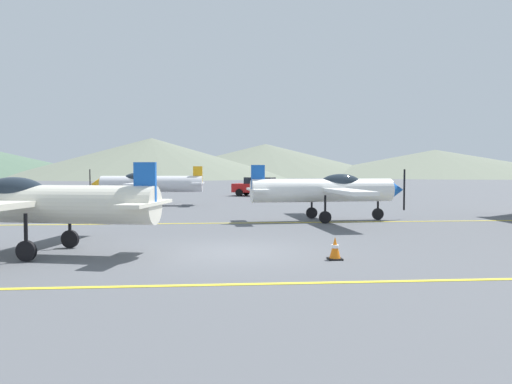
{
  "coord_description": "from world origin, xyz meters",
  "views": [
    {
      "loc": [
        -0.47,
        -13.41,
        2.33
      ],
      "look_at": [
        1.45,
        10.0,
        1.2
      ],
      "focal_mm": 33.56,
      "sensor_mm": 36.0,
      "label": 1
    }
  ],
  "objects_px": {
    "airplane_far": "(148,183)",
    "car_sedan": "(259,186)",
    "traffic_cone_front": "(335,248)",
    "airplane_mid": "(328,189)",
    "airplane_near": "(33,203)"
  },
  "relations": [
    {
      "from": "airplane_far",
      "to": "car_sedan",
      "type": "height_order",
      "value": "airplane_far"
    },
    {
      "from": "airplane_mid",
      "to": "airplane_near",
      "type": "bearing_deg",
      "value": -142.68
    },
    {
      "from": "airplane_far",
      "to": "airplane_near",
      "type": "bearing_deg",
      "value": -91.9
    },
    {
      "from": "car_sedan",
      "to": "traffic_cone_front",
      "type": "xyz_separation_m",
      "value": [
        -0.57,
        -29.13,
        -0.56
      ]
    },
    {
      "from": "airplane_mid",
      "to": "traffic_cone_front",
      "type": "distance_m",
      "value": 9.42
    },
    {
      "from": "airplane_far",
      "to": "traffic_cone_front",
      "type": "height_order",
      "value": "airplane_far"
    },
    {
      "from": "airplane_near",
      "to": "airplane_mid",
      "type": "relative_size",
      "value": 1.0
    },
    {
      "from": "airplane_near",
      "to": "traffic_cone_front",
      "type": "relative_size",
      "value": 14.15
    },
    {
      "from": "airplane_near",
      "to": "traffic_cone_front",
      "type": "distance_m",
      "value": 8.26
    },
    {
      "from": "car_sedan",
      "to": "traffic_cone_front",
      "type": "bearing_deg",
      "value": -91.12
    },
    {
      "from": "airplane_mid",
      "to": "traffic_cone_front",
      "type": "relative_size",
      "value": 14.22
    },
    {
      "from": "airplane_far",
      "to": "traffic_cone_front",
      "type": "xyz_separation_m",
      "value": [
        7.46,
        -19.07,
        -1.12
      ]
    },
    {
      "from": "airplane_near",
      "to": "traffic_cone_front",
      "type": "bearing_deg",
      "value": -10.6
    },
    {
      "from": "airplane_far",
      "to": "car_sedan",
      "type": "bearing_deg",
      "value": 51.41
    },
    {
      "from": "airplane_near",
      "to": "airplane_far",
      "type": "height_order",
      "value": "same"
    }
  ]
}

